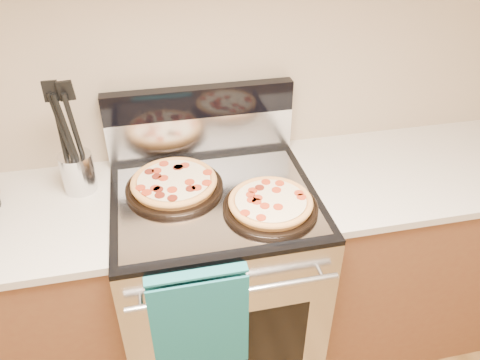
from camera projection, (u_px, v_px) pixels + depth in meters
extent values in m
plane|color=tan|center=(195.00, 51.00, 1.78)|extent=(4.00, 0.00, 4.00)
cube|color=#B7B7BC|center=(218.00, 284.00, 2.01)|extent=(0.76, 0.68, 0.90)
cube|color=black|center=(233.00, 349.00, 1.74)|extent=(0.56, 0.01, 0.40)
cube|color=black|center=(214.00, 198.00, 1.74)|extent=(0.76, 0.68, 0.02)
cube|color=silver|center=(201.00, 135.00, 1.94)|extent=(0.76, 0.06, 0.18)
cube|color=black|center=(199.00, 101.00, 1.85)|extent=(0.76, 0.06, 0.12)
cylinder|color=silver|center=(235.00, 293.00, 1.51)|extent=(0.70, 0.03, 0.03)
cube|color=gray|center=(216.00, 200.00, 1.71)|extent=(0.70, 0.55, 0.01)
cube|color=brown|center=(1.00, 315.00, 1.88)|extent=(1.00, 0.62, 0.88)
cube|color=brown|center=(401.00, 250.00, 2.19)|extent=(1.00, 0.62, 0.88)
cube|color=beige|center=(423.00, 169.00, 1.93)|extent=(1.02, 0.64, 0.03)
cylinder|color=silver|center=(78.00, 172.00, 1.75)|extent=(0.16, 0.16, 0.15)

